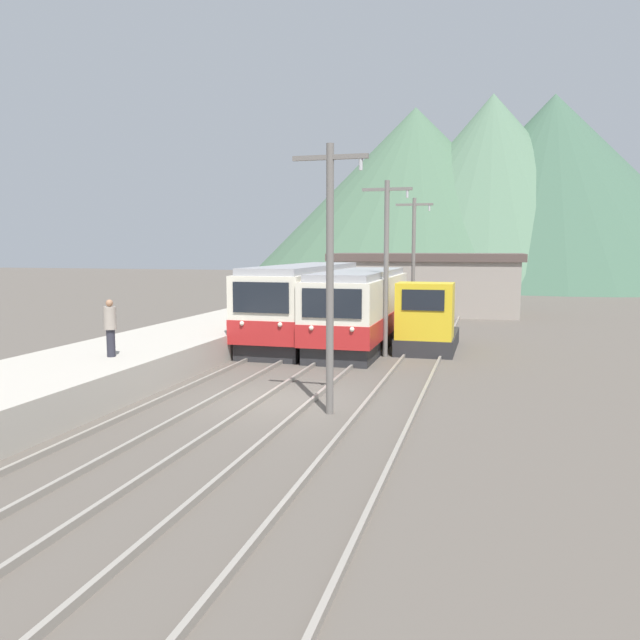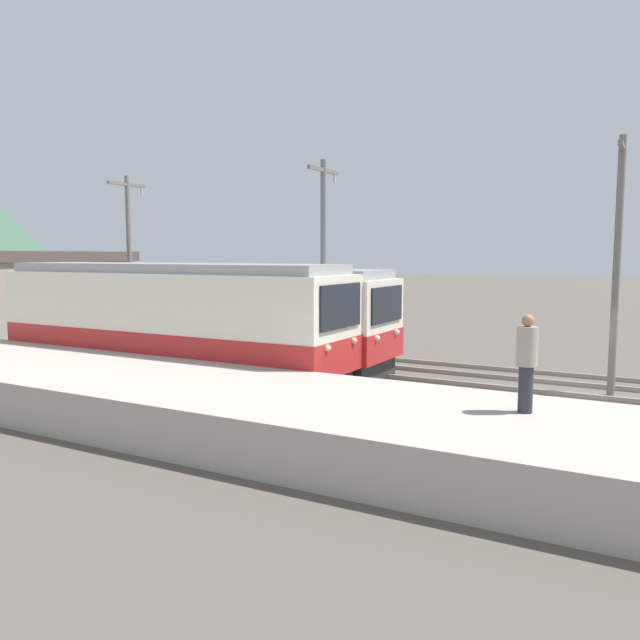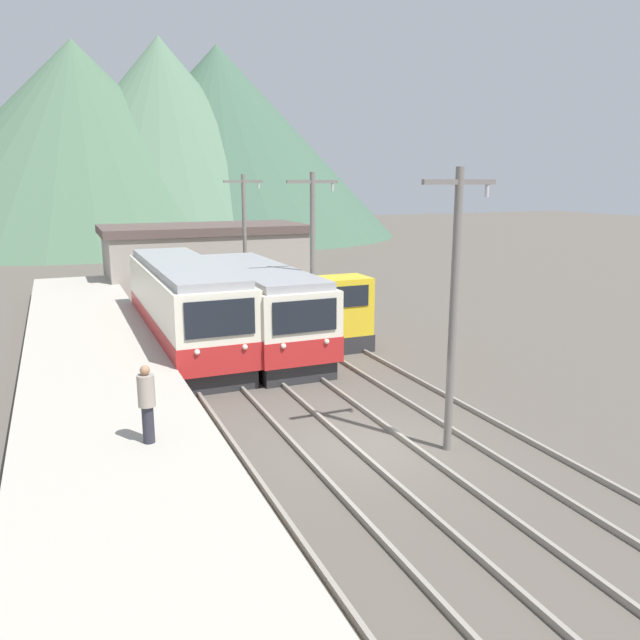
{
  "view_description": "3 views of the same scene",
  "coord_description": "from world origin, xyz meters",
  "px_view_note": "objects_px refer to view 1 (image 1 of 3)",
  "views": [
    {
      "loc": [
        5.76,
        -16.71,
        4.42
      ],
      "look_at": [
        -0.67,
        6.77,
        1.6
      ],
      "focal_mm": 35.0,
      "sensor_mm": 36.0,
      "label": 1
    },
    {
      "loc": [
        -17.09,
        -2.02,
        3.91
      ],
      "look_at": [
        1.25,
        8.07,
        1.69
      ],
      "focal_mm": 35.0,
      "sensor_mm": 36.0,
      "label": 2
    },
    {
      "loc": [
        -7.13,
        -13.39,
        6.75
      ],
      "look_at": [
        1.31,
        6.55,
        1.91
      ],
      "focal_mm": 35.0,
      "sensor_mm": 36.0,
      "label": 3
    }
  ],
  "objects_px": {
    "catenary_mast_far": "(414,258)",
    "person_on_platform": "(110,326)",
    "shunting_locomotive": "(428,322)",
    "commuter_train_left": "(305,306)",
    "catenary_mast_mid": "(386,262)",
    "catenary_mast_near": "(330,269)",
    "commuter_train_center": "(360,312)"
  },
  "relations": [
    {
      "from": "shunting_locomotive",
      "to": "catenary_mast_far",
      "type": "distance_m",
      "value": 7.5
    },
    {
      "from": "commuter_train_left",
      "to": "catenary_mast_near",
      "type": "xyz_separation_m",
      "value": [
        4.31,
        -12.11,
        2.17
      ]
    },
    {
      "from": "shunting_locomotive",
      "to": "catenary_mast_far",
      "type": "relative_size",
      "value": 0.73
    },
    {
      "from": "commuter_train_left",
      "to": "shunting_locomotive",
      "type": "bearing_deg",
      "value": -7.76
    },
    {
      "from": "commuter_train_center",
      "to": "shunting_locomotive",
      "type": "relative_size",
      "value": 1.99
    },
    {
      "from": "catenary_mast_far",
      "to": "person_on_platform",
      "type": "height_order",
      "value": "catenary_mast_far"
    },
    {
      "from": "person_on_platform",
      "to": "catenary_mast_far",
      "type": "bearing_deg",
      "value": 67.04
    },
    {
      "from": "commuter_train_center",
      "to": "shunting_locomotive",
      "type": "distance_m",
      "value": 3.03
    },
    {
      "from": "catenary_mast_near",
      "to": "person_on_platform",
      "type": "xyz_separation_m",
      "value": [
        -7.29,
        0.97,
        -1.84
      ]
    },
    {
      "from": "catenary_mast_mid",
      "to": "shunting_locomotive",
      "type": "bearing_deg",
      "value": 56.28
    },
    {
      "from": "catenary_mast_near",
      "to": "catenary_mast_mid",
      "type": "relative_size",
      "value": 1.0
    },
    {
      "from": "catenary_mast_near",
      "to": "catenary_mast_mid",
      "type": "distance_m",
      "value": 9.09
    },
    {
      "from": "catenary_mast_near",
      "to": "commuter_train_left",
      "type": "bearing_deg",
      "value": 109.57
    },
    {
      "from": "commuter_train_left",
      "to": "commuter_train_center",
      "type": "bearing_deg",
      "value": -17.94
    },
    {
      "from": "commuter_train_left",
      "to": "catenary_mast_mid",
      "type": "distance_m",
      "value": 5.69
    },
    {
      "from": "shunting_locomotive",
      "to": "person_on_platform",
      "type": "xyz_separation_m",
      "value": [
        -8.78,
        -10.36,
        0.81
      ]
    },
    {
      "from": "catenary_mast_mid",
      "to": "person_on_platform",
      "type": "relative_size",
      "value": 3.95
    },
    {
      "from": "shunting_locomotive",
      "to": "catenary_mast_near",
      "type": "xyz_separation_m",
      "value": [
        -1.49,
        -11.32,
        2.65
      ]
    },
    {
      "from": "commuter_train_left",
      "to": "catenary_mast_far",
      "type": "xyz_separation_m",
      "value": [
        4.31,
        6.06,
        2.17
      ]
    },
    {
      "from": "commuter_train_center",
      "to": "person_on_platform",
      "type": "distance_m",
      "value": 11.77
    },
    {
      "from": "shunting_locomotive",
      "to": "commuter_train_left",
      "type": "bearing_deg",
      "value": 172.24
    },
    {
      "from": "commuter_train_center",
      "to": "catenary_mast_near",
      "type": "xyz_separation_m",
      "value": [
        1.51,
        -11.21,
        2.26
      ]
    },
    {
      "from": "catenary_mast_far",
      "to": "commuter_train_center",
      "type": "bearing_deg",
      "value": -102.21
    },
    {
      "from": "commuter_train_left",
      "to": "person_on_platform",
      "type": "xyz_separation_m",
      "value": [
        -2.98,
        -11.15,
        0.33
      ]
    },
    {
      "from": "shunting_locomotive",
      "to": "person_on_platform",
      "type": "bearing_deg",
      "value": -130.3
    },
    {
      "from": "commuter_train_center",
      "to": "shunting_locomotive",
      "type": "xyz_separation_m",
      "value": [
        3.0,
        0.12,
        -0.39
      ]
    },
    {
      "from": "catenary_mast_mid",
      "to": "person_on_platform",
      "type": "bearing_deg",
      "value": -131.92
    },
    {
      "from": "shunting_locomotive",
      "to": "catenary_mast_mid",
      "type": "relative_size",
      "value": 0.73
    },
    {
      "from": "commuter_train_center",
      "to": "catenary_mast_near",
      "type": "bearing_deg",
      "value": -82.34
    },
    {
      "from": "commuter_train_center",
      "to": "catenary_mast_near",
      "type": "relative_size",
      "value": 1.46
    },
    {
      "from": "catenary_mast_far",
      "to": "shunting_locomotive",
      "type": "bearing_deg",
      "value": -77.71
    },
    {
      "from": "catenary_mast_mid",
      "to": "catenary_mast_far",
      "type": "xyz_separation_m",
      "value": [
        0.0,
        9.09,
        0.0
      ]
    }
  ]
}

